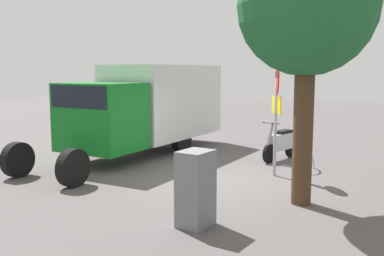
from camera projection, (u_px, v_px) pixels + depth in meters
The scene contains 7 objects.
ground_plane at pixel (217, 180), 10.87m from camera, with size 60.00×60.00×0.00m, color #514C4C.
box_truck_near at pixel (148, 104), 14.33m from camera, with size 8.05×2.33×2.87m.
motorcycle at pixel (281, 143), 13.33m from camera, with size 1.78×0.71×1.20m.
stop_sign at pixel (276, 102), 11.11m from camera, with size 0.71×0.33×2.85m.
street_tree at pixel (307, 8), 8.48m from camera, with size 2.72×2.72×5.29m.
utility_cabinet at pixel (196, 189), 7.62m from camera, with size 0.61×0.49×1.33m, color slate.
bike_rack_hoop at pixel (311, 171), 11.85m from camera, with size 0.85×0.85×0.05m, color #B7B7BC.
Camera 1 is at (9.64, 4.47, 2.70)m, focal length 41.25 mm.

